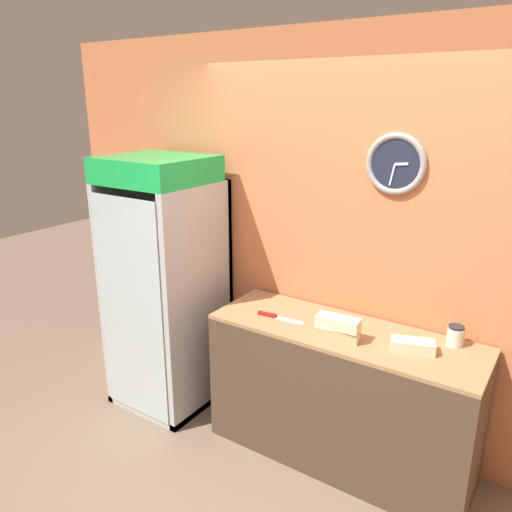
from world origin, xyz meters
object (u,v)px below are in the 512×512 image
(sandwich_stack_middle, at_px, (338,323))
(sandwich_stack_bottom, at_px, (338,333))
(beverage_cooler, at_px, (170,271))
(sandwich_flat_left, at_px, (413,346))
(chefs_knife, at_px, (274,316))
(condiment_jar, at_px, (455,336))

(sandwich_stack_middle, bearing_deg, sandwich_stack_bottom, 0.00)
(beverage_cooler, distance_m, sandwich_flat_left, 1.83)
(sandwich_stack_middle, bearing_deg, chefs_knife, 174.26)
(sandwich_stack_bottom, xyz_separation_m, condiment_jar, (0.59, 0.30, 0.03))
(sandwich_stack_bottom, xyz_separation_m, chefs_knife, (-0.47, 0.05, -0.03))
(beverage_cooler, height_order, condiment_jar, beverage_cooler)
(sandwich_stack_bottom, bearing_deg, sandwich_stack_middle, 0.00)
(sandwich_stack_bottom, relative_size, condiment_jar, 2.21)
(sandwich_stack_middle, height_order, condiment_jar, sandwich_stack_middle)
(sandwich_stack_middle, distance_m, condiment_jar, 0.67)
(sandwich_stack_middle, distance_m, sandwich_flat_left, 0.43)
(sandwich_stack_bottom, distance_m, sandwich_stack_middle, 0.07)
(beverage_cooler, relative_size, condiment_jar, 15.52)
(beverage_cooler, xyz_separation_m, sandwich_flat_left, (1.83, 0.01, -0.09))
(chefs_knife, bearing_deg, sandwich_stack_bottom, -5.74)
(sandwich_stack_middle, xyz_separation_m, condiment_jar, (0.59, 0.30, -0.04))
(sandwich_flat_left, bearing_deg, beverage_cooler, -179.69)
(condiment_jar, bearing_deg, sandwich_stack_middle, -153.14)
(sandwich_stack_middle, bearing_deg, sandwich_flat_left, 12.99)
(sandwich_flat_left, distance_m, condiment_jar, 0.27)
(chefs_knife, distance_m, condiment_jar, 1.09)
(chefs_knife, bearing_deg, sandwich_stack_middle, -5.74)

